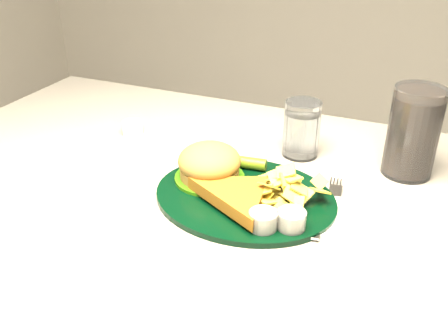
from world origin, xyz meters
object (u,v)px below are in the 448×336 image
Objects in this scene: dinner_plate at (245,182)px; water_glass at (302,129)px; cola_glass at (413,132)px; fork_napkin at (322,212)px.

dinner_plate is 0.19m from water_glass.
fork_napkin is at bearing -118.68° from cola_glass.
dinner_plate is 0.13m from fork_napkin.
water_glass is 0.19m from cola_glass.
dinner_plate is at bearing -101.21° from water_glass.
water_glass is 0.66× the size of fork_napkin.
dinner_plate is 2.81× the size of water_glass.
dinner_plate reaches higher than fork_napkin.
water_glass is at bearing 108.18° from fork_napkin.
cola_glass is (0.23, 0.19, 0.04)m from dinner_plate.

